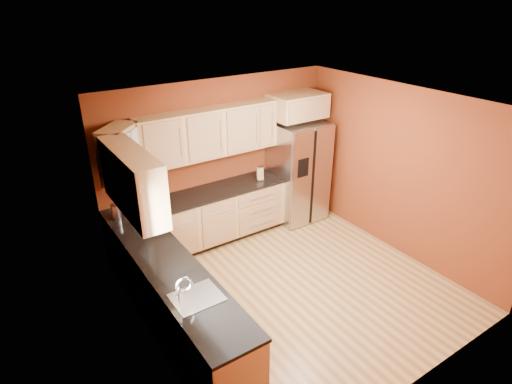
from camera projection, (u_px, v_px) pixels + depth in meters
floor at (292, 287)px, 6.04m from camera, size 4.00×4.00×0.00m
ceiling at (301, 105)px, 4.92m from camera, size 4.00×4.00×0.00m
wall_back at (220, 159)px, 6.98m from camera, size 4.00×0.04×2.60m
wall_front at (430, 287)px, 3.98m from camera, size 4.00×0.04×2.60m
wall_left at (147, 254)px, 4.48m from camera, size 0.04×4.00×2.60m
wall_right at (399, 172)px, 6.48m from camera, size 0.04×4.00×2.60m
base_cabinets_back at (201, 221)px, 6.85m from camera, size 2.90×0.60×0.88m
base_cabinets_left at (179, 307)px, 5.00m from camera, size 0.60×2.80×0.88m
countertop_back at (199, 196)px, 6.64m from camera, size 2.90×0.62×0.04m
countertop_left at (177, 275)px, 4.80m from camera, size 0.62×2.80×0.04m
upper_cabinets_back at (209, 133)px, 6.51m from camera, size 2.30×0.33×0.75m
upper_cabinets_left at (132, 181)px, 4.88m from camera, size 0.33×1.35×0.75m
corner_upper_cabinet at (120, 154)px, 5.67m from camera, size 0.67×0.67×0.75m
over_fridge_cabinet at (298, 106)px, 7.11m from camera, size 0.92×0.60×0.40m
refrigerator at (297, 171)px, 7.55m from camera, size 0.90×0.75×1.78m
window at (165, 255)px, 4.00m from camera, size 0.03×0.90×1.00m
sink_faucet at (196, 286)px, 4.36m from camera, size 0.50×0.42×0.30m
canister_left at (116, 212)px, 5.89m from camera, size 0.15×0.15×0.22m
canister_right at (144, 201)px, 6.19m from camera, size 0.14×0.14×0.21m
wine_bottle_a at (130, 204)px, 5.94m from camera, size 0.10×0.10×0.36m
wine_bottle_b at (152, 196)px, 6.20m from camera, size 0.09×0.09×0.33m
knife_block at (260, 174)px, 7.12m from camera, size 0.13×0.13×0.21m
soap_dispenser at (262, 173)px, 7.17m from camera, size 0.07×0.07×0.20m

